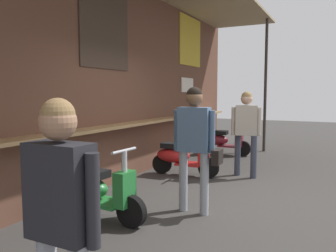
% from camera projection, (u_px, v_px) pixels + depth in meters
% --- Properties ---
extents(ground_plane, '(33.65, 33.65, 0.00)m').
position_uv_depth(ground_plane, '(209.00, 201.00, 5.28)').
color(ground_plane, '#383533').
extents(market_stall_facade, '(12.02, 2.08, 3.94)m').
position_uv_depth(market_stall_facade, '(105.00, 65.00, 5.93)').
color(market_stall_facade, brown).
rests_on(market_stall_facade, ground_plane).
extents(scooter_green, '(0.48, 1.40, 0.97)m').
position_uv_depth(scooter_green, '(95.00, 190.00, 4.50)').
color(scooter_green, '#237533').
rests_on(scooter_green, ground_plane).
extents(scooter_red, '(0.47, 1.40, 0.97)m').
position_uv_depth(scooter_red, '(181.00, 156.00, 6.91)').
color(scooter_red, red).
rests_on(scooter_red, ground_plane).
extents(scooter_maroon, '(0.49, 1.40, 0.97)m').
position_uv_depth(scooter_maroon, '(221.00, 140.00, 9.25)').
color(scooter_maroon, maroon).
rests_on(scooter_maroon, ground_plane).
extents(shopper_with_handbag, '(0.29, 0.67, 1.74)m').
position_uv_depth(shopper_with_handbag, '(195.00, 136.00, 4.68)').
color(shopper_with_handbag, '#999EA8').
rests_on(shopper_with_handbag, ground_plane).
extents(shopper_browsing, '(0.30, 0.56, 1.68)m').
position_uv_depth(shopper_browsing, '(246.00, 124.00, 6.75)').
color(shopper_browsing, '#383D4C').
rests_on(shopper_browsing, ground_plane).
extents(shopper_passing, '(0.22, 0.56, 1.62)m').
position_uv_depth(shopper_passing, '(60.00, 206.00, 2.00)').
color(shopper_passing, '#999EA8').
rests_on(shopper_passing, ground_plane).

